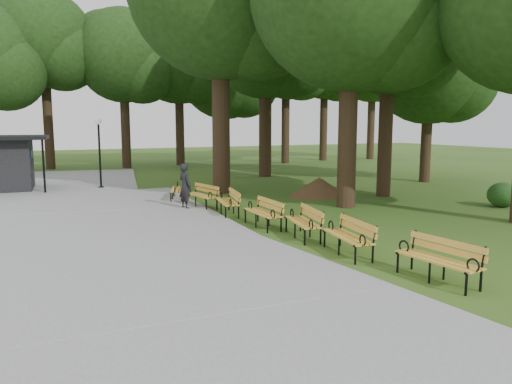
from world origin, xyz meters
name	(u,v)px	position (x,y,z in m)	size (l,w,h in m)	color
ground	(262,234)	(0.00, 0.00, 0.00)	(100.00, 100.00, 0.00)	#2B4C15
path	(103,226)	(-4.00, 3.00, 0.03)	(12.00, 38.00, 0.06)	gray
person	(185,186)	(-0.74, 5.01, 0.85)	(0.62, 0.41, 1.70)	black
lamp_post	(99,138)	(-2.78, 12.26, 2.43)	(0.32, 0.32, 3.41)	black
dirt_mound	(319,187)	(5.46, 5.54, 0.41)	(2.32, 2.32, 0.83)	#47301C
bench_0	(437,260)	(1.33, -5.24, 0.44)	(1.90, 0.64, 0.88)	gold
bench_1	(347,237)	(0.91, -2.81, 0.44)	(1.90, 0.64, 0.88)	gold
bench_2	(303,222)	(0.82, -0.85, 0.44)	(1.90, 0.64, 0.88)	gold
bench_3	(262,213)	(0.44, 0.89, 0.44)	(1.90, 0.64, 0.88)	gold
bench_4	(227,202)	(0.25, 3.29, 0.44)	(1.90, 0.64, 0.88)	gold
bench_5	(201,196)	(-0.10, 5.12, 0.44)	(1.90, 0.64, 0.88)	gold
bench_6	(178,189)	(-0.40, 7.19, 0.44)	(1.90, 0.64, 0.88)	gold
lawn_tree_1	(389,29)	(8.06, 4.40, 7.05)	(5.55, 5.55, 9.88)	black
lawn_tree_4	(265,38)	(6.91, 13.74, 8.06)	(7.07, 7.07, 11.65)	black
lawn_tree_5	(430,66)	(13.56, 7.57, 6.15)	(6.14, 6.14, 9.24)	black
tree_backdrop	(209,57)	(6.83, 23.07, 8.08)	(37.16, 9.84, 16.17)	black
shrub_1	(502,207)	(10.24, 0.20, 0.00)	(1.11, 1.11, 0.94)	#193D14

